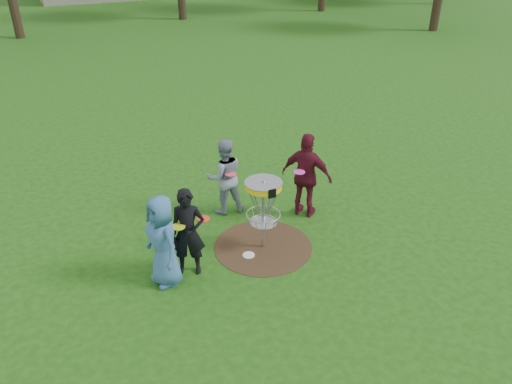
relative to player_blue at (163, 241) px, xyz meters
name	(u,v)px	position (x,y,z in m)	size (l,w,h in m)	color
ground	(263,247)	(1.87, 0.19, -0.79)	(100.00, 100.00, 0.00)	#19470F
dirt_patch	(263,247)	(1.87, 0.19, -0.79)	(1.80, 1.80, 0.01)	#47331E
player_blue	(163,241)	(0.00, 0.00, 0.00)	(0.78, 0.51, 1.59)	#366394
player_black	(188,233)	(0.44, 0.09, -0.02)	(0.57, 0.37, 1.56)	black
player_grey	(224,177)	(1.73, 1.67, 0.00)	(0.77, 0.60, 1.59)	gray
player_maroon	(307,176)	(3.14, 0.86, 0.08)	(1.02, 0.43, 1.75)	#541321
disc_on_grass	(249,255)	(1.52, 0.05, -0.79)	(0.22, 0.22, 0.02)	silver
disc_golf_basket	(263,199)	(1.87, 0.19, 0.22)	(0.66, 0.67, 1.38)	#9EA0A5
held_discs	(231,196)	(1.41, 0.56, 0.20)	(2.84, 1.58, 0.13)	#D6E719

